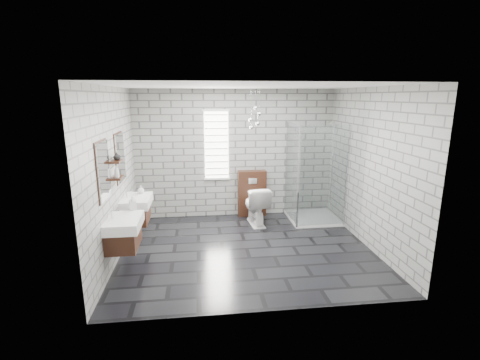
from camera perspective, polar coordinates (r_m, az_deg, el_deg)
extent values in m
cube|color=black|center=(6.08, 1.10, -11.28)|extent=(4.20, 3.60, 0.02)
cube|color=white|center=(5.52, 1.23, 15.26)|extent=(4.20, 3.60, 0.02)
cube|color=#989893|center=(7.41, -0.77, 4.28)|extent=(4.20, 0.02, 2.70)
cube|color=#989893|center=(3.92, 4.82, -4.23)|extent=(4.20, 0.02, 2.70)
cube|color=#989893|center=(5.75, -20.13, 0.73)|extent=(0.02, 3.60, 2.70)
cube|color=#989893|center=(6.29, 20.57, 1.73)|extent=(0.02, 3.60, 2.70)
cube|color=#391D11|center=(5.38, -18.56, -8.97)|extent=(0.42, 0.62, 0.30)
cube|color=silver|center=(5.33, -16.46, -8.67)|extent=(0.02, 0.35, 0.01)
cube|color=white|center=(5.29, -18.48, -6.71)|extent=(0.47, 0.70, 0.15)
cylinder|color=silver|center=(5.28, -20.24, -5.34)|extent=(0.04, 0.04, 0.12)
cylinder|color=silver|center=(5.26, -19.75, -4.82)|extent=(0.10, 0.02, 0.02)
cube|color=white|center=(5.14, -21.49, 1.43)|extent=(0.03, 0.55, 0.80)
cube|color=#391D11|center=(5.14, -21.62, 1.43)|extent=(0.01, 0.59, 0.84)
cube|color=#391D11|center=(6.36, -16.68, -5.32)|extent=(0.42, 0.62, 0.30)
cube|color=silver|center=(6.32, -14.90, -5.04)|extent=(0.02, 0.35, 0.01)
cube|color=white|center=(6.29, -16.59, -3.37)|extent=(0.47, 0.70, 0.15)
cylinder|color=silver|center=(6.28, -18.07, -2.22)|extent=(0.04, 0.04, 0.12)
cylinder|color=silver|center=(6.26, -17.65, -1.77)|extent=(0.10, 0.02, 0.02)
cube|color=white|center=(6.16, -19.07, 3.51)|extent=(0.03, 0.55, 0.80)
cube|color=#391D11|center=(6.16, -19.18, 3.51)|extent=(0.01, 0.59, 0.84)
cube|color=#391D11|center=(5.70, -19.44, 0.35)|extent=(0.14, 0.30, 0.03)
cube|color=#391D11|center=(5.65, -19.64, 2.92)|extent=(0.14, 0.30, 0.03)
cube|color=white|center=(7.33, -3.89, 5.72)|extent=(0.50, 0.02, 1.40)
cube|color=white|center=(7.25, -3.97, 11.35)|extent=(0.56, 0.04, 0.04)
cube|color=white|center=(7.45, -3.79, 0.21)|extent=(0.56, 0.04, 0.04)
cube|color=white|center=(7.42, -3.80, 0.88)|extent=(0.48, 0.01, 0.02)
cube|color=white|center=(7.39, -3.82, 1.94)|extent=(0.48, 0.01, 0.02)
cube|color=white|center=(7.37, -3.83, 3.00)|extent=(0.48, 0.01, 0.02)
cube|color=white|center=(7.34, -3.85, 4.08)|extent=(0.48, 0.01, 0.02)
cube|color=white|center=(7.32, -3.87, 5.16)|extent=(0.48, 0.01, 0.02)
cube|color=white|center=(7.30, -3.89, 6.25)|extent=(0.48, 0.01, 0.02)
cube|color=white|center=(7.28, -3.90, 7.34)|extent=(0.48, 0.01, 0.02)
cube|color=white|center=(7.27, -3.92, 8.43)|extent=(0.48, 0.01, 0.02)
cube|color=white|center=(7.26, -3.94, 9.54)|extent=(0.48, 0.01, 0.03)
cube|color=white|center=(7.25, -3.96, 10.64)|extent=(0.48, 0.01, 0.03)
cube|color=#391D11|center=(7.54, 1.97, -2.20)|extent=(0.60, 0.20, 1.00)
cube|color=silver|center=(7.36, 2.11, -0.17)|extent=(0.18, 0.01, 0.12)
cube|color=white|center=(7.60, 11.83, -6.08)|extent=(1.00, 1.00, 0.06)
cube|color=silver|center=(6.88, 13.51, 0.45)|extent=(1.00, 0.01, 2.00)
cube|color=silver|center=(7.18, 8.51, 1.23)|extent=(0.01, 1.00, 2.00)
cube|color=silver|center=(6.72, 9.59, 0.34)|extent=(0.03, 0.03, 2.00)
cube|color=silver|center=(7.06, 17.17, 0.55)|extent=(0.03, 0.03, 2.00)
cylinder|color=silver|center=(7.65, 14.88, 2.21)|extent=(0.02, 0.02, 1.80)
cylinder|color=silver|center=(7.50, 14.73, 9.11)|extent=(0.14, 0.14, 0.02)
sphere|color=silver|center=(6.87, 1.72, 9.87)|extent=(0.09, 0.09, 0.09)
cylinder|color=silver|center=(6.86, 1.74, 12.54)|extent=(0.01, 0.01, 0.55)
sphere|color=silver|center=(6.93, 2.90, 9.23)|extent=(0.09, 0.09, 0.09)
cylinder|color=silver|center=(6.91, 2.93, 12.21)|extent=(0.01, 0.01, 0.63)
sphere|color=silver|center=(7.02, 2.52, 11.74)|extent=(0.09, 0.09, 0.09)
cylinder|color=silver|center=(7.02, 2.54, 13.46)|extent=(0.01, 0.01, 0.33)
sphere|color=silver|center=(7.00, 1.89, 8.64)|extent=(0.09, 0.09, 0.09)
cylinder|color=silver|center=(6.98, 1.92, 11.91)|extent=(0.01, 0.01, 0.71)
sphere|color=silver|center=(6.98, 3.18, 10.82)|extent=(0.09, 0.09, 0.09)
cylinder|color=silver|center=(6.97, 3.21, 13.00)|extent=(0.01, 0.01, 0.44)
imported|color=white|center=(7.07, 2.61, -4.14)|extent=(0.52, 0.82, 0.79)
imported|color=#B2B2B2|center=(5.58, -17.22, -3.60)|extent=(0.12, 0.12, 0.22)
imported|color=#B2B2B2|center=(6.46, -15.97, -1.51)|extent=(0.14, 0.14, 0.15)
imported|color=#B2B2B2|center=(5.60, -19.59, 1.26)|extent=(0.09, 0.09, 0.19)
imported|color=#B2B2B2|center=(5.65, -19.56, 3.69)|extent=(0.14, 0.14, 0.12)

